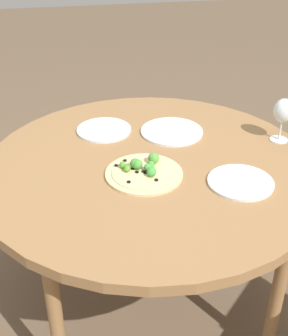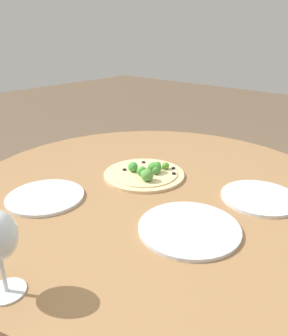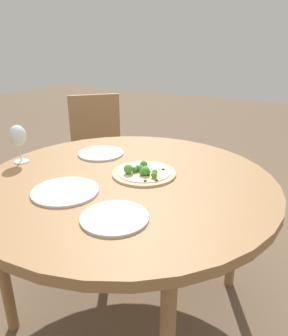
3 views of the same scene
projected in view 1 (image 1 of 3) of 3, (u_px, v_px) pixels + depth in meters
The scene contains 7 objects.
ground_plane at pixel (149, 294), 2.16m from camera, with size 12.00×12.00×0.00m, color brown.
dining_table at pixel (150, 175), 1.82m from camera, with size 1.29×1.29×0.71m.
pizza at pixel (144, 171), 1.71m from camera, with size 0.29×0.29×0.06m.
wine_glass at pixel (283, 112), 1.88m from camera, with size 0.08×0.08×0.18m.
plate_near at pixel (241, 182), 1.67m from camera, with size 0.24×0.24×0.01m.
plate_far at pixel (172, 131), 2.00m from camera, with size 0.27×0.27×0.01m.
plate_side at pixel (104, 130), 2.02m from camera, with size 0.24×0.24×0.01m.
Camera 1 is at (-1.50, 0.30, 1.62)m, focal length 50.00 mm.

